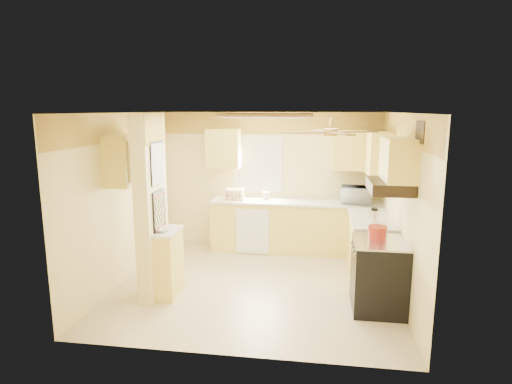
% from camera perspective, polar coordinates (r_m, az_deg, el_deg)
% --- Properties ---
extents(floor, '(4.00, 4.00, 0.00)m').
position_cam_1_polar(floor, '(6.48, 0.00, -12.17)').
color(floor, beige).
rests_on(floor, ground).
extents(ceiling, '(4.00, 4.00, 0.00)m').
position_cam_1_polar(ceiling, '(5.96, 0.01, 10.51)').
color(ceiling, white).
rests_on(ceiling, wall_back).
extents(wall_back, '(4.00, 0.00, 4.00)m').
position_cam_1_polar(wall_back, '(7.95, 1.98, 1.57)').
color(wall_back, '#EED991').
rests_on(wall_back, floor).
extents(wall_front, '(4.00, 0.00, 4.00)m').
position_cam_1_polar(wall_front, '(4.29, -3.68, -6.64)').
color(wall_front, '#EED991').
rests_on(wall_front, floor).
extents(wall_left, '(0.00, 3.80, 3.80)m').
position_cam_1_polar(wall_left, '(6.68, -17.22, -0.72)').
color(wall_left, '#EED991').
rests_on(wall_left, floor).
extents(wall_right, '(0.00, 3.80, 3.80)m').
position_cam_1_polar(wall_right, '(6.15, 18.79, -1.81)').
color(wall_right, '#EED991').
rests_on(wall_right, floor).
extents(wallpaper_border, '(4.00, 0.02, 0.40)m').
position_cam_1_polar(wallpaper_border, '(7.83, 2.02, 9.14)').
color(wallpaper_border, yellow).
rests_on(wallpaper_border, wall_back).
extents(partition_column, '(0.20, 0.70, 2.50)m').
position_cam_1_polar(partition_column, '(5.93, -13.80, -1.99)').
color(partition_column, '#EED991').
rests_on(partition_column, floor).
extents(partition_ledge, '(0.25, 0.55, 0.90)m').
position_cam_1_polar(partition_ledge, '(6.08, -11.51, -9.44)').
color(partition_ledge, '#FFDF61').
rests_on(partition_ledge, floor).
extents(ledge_top, '(0.28, 0.58, 0.04)m').
position_cam_1_polar(ledge_top, '(5.94, -11.68, -5.18)').
color(ledge_top, silver).
rests_on(ledge_top, partition_ledge).
extents(lower_cabinets_back, '(3.00, 0.60, 0.90)m').
position_cam_1_polar(lower_cabinets_back, '(7.80, 5.36, -4.69)').
color(lower_cabinets_back, '#FFDF61').
rests_on(lower_cabinets_back, floor).
extents(lower_cabinets_right, '(0.60, 1.40, 0.90)m').
position_cam_1_polar(lower_cabinets_right, '(6.88, 15.02, -7.17)').
color(lower_cabinets_right, '#FFDF61').
rests_on(lower_cabinets_right, floor).
extents(countertop_back, '(3.04, 0.64, 0.04)m').
position_cam_1_polar(countertop_back, '(7.67, 5.42, -1.33)').
color(countertop_back, silver).
rests_on(countertop_back, lower_cabinets_back).
extents(countertop_right, '(0.64, 1.44, 0.04)m').
position_cam_1_polar(countertop_right, '(6.75, 15.13, -3.37)').
color(countertop_right, silver).
rests_on(countertop_right, lower_cabinets_right).
extents(dishwasher_panel, '(0.58, 0.02, 0.80)m').
position_cam_1_polar(dishwasher_panel, '(7.58, -0.46, -5.27)').
color(dishwasher_panel, white).
rests_on(dishwasher_panel, lower_cabinets_back).
extents(window, '(0.92, 0.02, 1.02)m').
position_cam_1_polar(window, '(7.93, 0.19, 3.73)').
color(window, white).
rests_on(window, wall_back).
extents(upper_cab_back_left, '(0.60, 0.35, 0.70)m').
position_cam_1_polar(upper_cab_back_left, '(7.85, -4.35, 5.83)').
color(upper_cab_back_left, '#FFDF61').
rests_on(upper_cab_back_left, wall_back).
extents(upper_cab_back_right, '(0.90, 0.35, 0.70)m').
position_cam_1_polar(upper_cab_back_right, '(7.69, 13.47, 5.46)').
color(upper_cab_back_right, '#FFDF61').
rests_on(upper_cab_back_right, wall_back).
extents(upper_cab_right, '(0.35, 1.00, 0.70)m').
position_cam_1_polar(upper_cab_right, '(7.25, 15.97, 5.02)').
color(upper_cab_right, '#FFDF61').
rests_on(upper_cab_right, wall_right).
extents(upper_cab_left_wall, '(0.35, 0.75, 0.70)m').
position_cam_1_polar(upper_cab_left_wall, '(6.30, -17.05, 4.13)').
color(upper_cab_left_wall, '#FFDF61').
rests_on(upper_cab_left_wall, wall_left).
extents(upper_cab_over_stove, '(0.35, 0.76, 0.52)m').
position_cam_1_polar(upper_cab_over_stove, '(5.47, 18.45, 4.14)').
color(upper_cab_over_stove, '#FFDF61').
rests_on(upper_cab_over_stove, wall_right).
extents(stove, '(0.68, 0.77, 0.92)m').
position_cam_1_polar(stove, '(5.80, 16.02, -10.57)').
color(stove, black).
rests_on(stove, floor).
extents(range_hood, '(0.50, 0.76, 0.14)m').
position_cam_1_polar(range_hood, '(5.50, 17.38, 0.76)').
color(range_hood, black).
rests_on(range_hood, upper_cab_over_stove).
extents(poster_menu, '(0.02, 0.42, 0.57)m').
position_cam_1_polar(poster_menu, '(5.79, -13.05, 3.77)').
color(poster_menu, black).
rests_on(poster_menu, partition_column).
extents(poster_nashville, '(0.02, 0.42, 0.57)m').
position_cam_1_polar(poster_nashville, '(5.90, -12.77, -2.50)').
color(poster_nashville, black).
rests_on(poster_nashville, partition_column).
extents(ceiling_light_panel, '(1.35, 0.95, 0.06)m').
position_cam_1_polar(ceiling_light_panel, '(6.45, 1.55, 10.14)').
color(ceiling_light_panel, brown).
rests_on(ceiling_light_panel, ceiling).
extents(ceiling_fan, '(1.15, 1.15, 0.26)m').
position_cam_1_polar(ceiling_fan, '(5.21, 9.92, 7.93)').
color(ceiling_fan, gold).
rests_on(ceiling_fan, ceiling).
extents(vent_grate, '(0.02, 0.40, 0.25)m').
position_cam_1_polar(vent_grate, '(5.13, 21.08, 7.48)').
color(vent_grate, black).
rests_on(vent_grate, wall_right).
extents(microwave, '(0.56, 0.41, 0.29)m').
position_cam_1_polar(microwave, '(7.64, 13.27, -0.37)').
color(microwave, white).
rests_on(microwave, countertop_back).
extents(bowl, '(0.24, 0.24, 0.05)m').
position_cam_1_polar(bowl, '(5.86, -12.34, -4.96)').
color(bowl, white).
rests_on(bowl, ledge_top).
extents(dutch_oven, '(0.25, 0.25, 0.16)m').
position_cam_1_polar(dutch_oven, '(5.71, 15.89, -5.20)').
color(dutch_oven, '#A2231A').
rests_on(dutch_oven, stove).
extents(kettle, '(0.14, 0.14, 0.22)m').
position_cam_1_polar(kettle, '(6.38, 15.49, -3.10)').
color(kettle, silver).
rests_on(kettle, countertop_right).
extents(dish_rack, '(0.34, 0.26, 0.19)m').
position_cam_1_polar(dish_rack, '(7.76, -2.84, -0.47)').
color(dish_rack, tan).
rests_on(dish_rack, countertop_back).
extents(utensil_crock, '(0.10, 0.10, 0.21)m').
position_cam_1_polar(utensil_crock, '(7.77, 1.32, -0.46)').
color(utensil_crock, white).
rests_on(utensil_crock, countertop_back).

